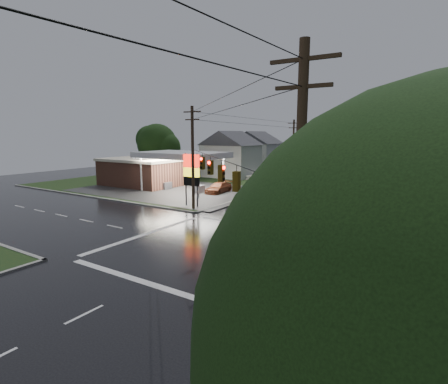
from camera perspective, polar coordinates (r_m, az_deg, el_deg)
The scene contains 14 objects.
ground at distance 25.46m, azimuth -1.05°, elevation -9.20°, with size 120.00×120.00×0.00m, color black.
grass_nw at distance 61.14m, azimuth -7.81°, elevation 1.84°, with size 36.00×36.00×0.08m, color #183116.
gas_station at distance 56.02m, azimuth -11.80°, elevation 3.60°, with size 26.20×18.00×5.60m.
pylon_sign at distance 39.00m, azimuth -5.35°, elevation 3.38°, with size 2.00×0.35×6.00m.
utility_pole_nw at distance 37.46m, azimuth -5.13°, elevation 5.76°, with size 2.20×0.32×11.00m.
utility_pole_se at distance 11.51m, azimuth 12.08°, elevation -3.10°, with size 2.20×0.32×11.00m.
utility_pole_n at distance 62.45m, azimuth 11.22°, elevation 6.91°, with size 2.20×0.32×10.50m.
traffic_signals at distance 24.14m, azimuth -1.09°, elevation 5.50°, with size 26.87×26.87×1.47m.
house_near at distance 65.84m, azimuth 1.17°, elevation 6.29°, with size 11.05×8.48×8.60m.
house_far at distance 76.77m, azimuth 5.25°, elevation 6.72°, with size 11.05×8.48×8.60m.
tree_nw_behind at distance 68.84m, azimuth -10.77°, elevation 7.75°, with size 8.93×7.60×10.00m.
car_north at distance 40.48m, azimuth 4.54°, elevation -1.22°, with size 1.32×3.80×1.25m, color black.
car_crossing at distance 22.93m, azimuth 7.89°, elevation -9.53°, with size 1.72×4.27×1.46m, color gray.
car_pump at distance 48.32m, azimuth -0.89°, elevation 0.71°, with size 2.07×5.10×1.48m, color #632C16.
Camera 1 is at (13.40, -20.04, 8.21)m, focal length 28.00 mm.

